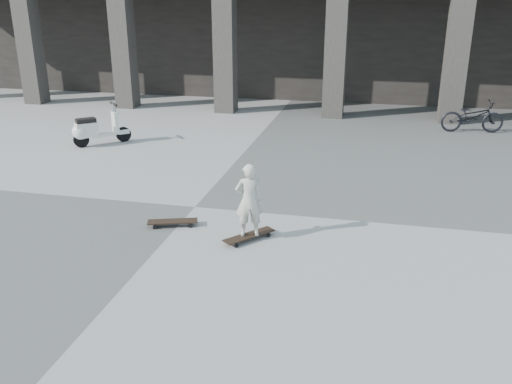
% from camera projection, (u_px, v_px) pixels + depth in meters
% --- Properties ---
extents(ground, '(90.00, 90.00, 0.00)m').
position_uv_depth(ground, '(195.00, 207.00, 10.12)').
color(ground, '#51514E').
rests_on(ground, ground).
extents(colonnade, '(28.00, 8.82, 6.00)m').
position_uv_depth(colonnade, '(303.00, 13.00, 21.68)').
color(colonnade, black).
rests_on(colonnade, ground).
extents(longboard, '(0.75, 0.84, 0.09)m').
position_uv_depth(longboard, '(249.00, 236.00, 8.74)').
color(longboard, black).
rests_on(longboard, ground).
extents(skateboard_spare, '(0.87, 0.47, 0.10)m').
position_uv_depth(skateboard_spare, '(173.00, 222.00, 9.26)').
color(skateboard_spare, black).
rests_on(skateboard_spare, ground).
extents(child, '(0.51, 0.42, 1.20)m').
position_uv_depth(child, '(249.00, 200.00, 8.53)').
color(child, '#B9B9A7').
rests_on(child, longboard).
extents(scooter, '(1.20, 1.15, 1.06)m').
position_uv_depth(scooter, '(92.00, 130.00, 14.05)').
color(scooter, black).
rests_on(scooter, ground).
extents(bicycle, '(1.79, 0.80, 0.91)m').
position_uv_depth(bicycle, '(472.00, 117.00, 15.43)').
color(bicycle, black).
rests_on(bicycle, ground).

